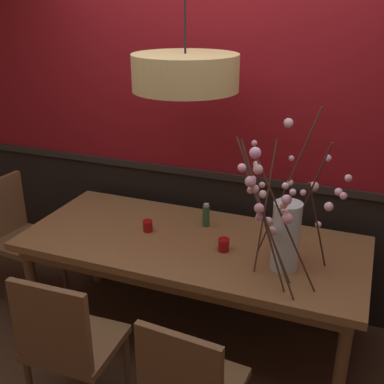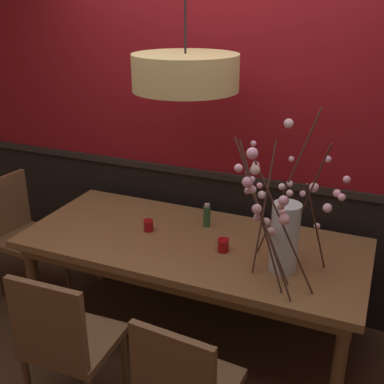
% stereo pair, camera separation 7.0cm
% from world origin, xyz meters
% --- Properties ---
extents(ground_plane, '(24.00, 24.00, 0.00)m').
position_xyz_m(ground_plane, '(0.00, 0.00, 0.00)').
color(ground_plane, '#4C3321').
extents(back_wall, '(6.16, 0.14, 2.61)m').
position_xyz_m(back_wall, '(0.00, 0.63, 1.30)').
color(back_wall, black).
rests_on(back_wall, ground).
extents(dining_table, '(2.16, 0.94, 0.75)m').
position_xyz_m(dining_table, '(0.00, 0.00, 0.67)').
color(dining_table, olive).
rests_on(dining_table, ground).
extents(chair_far_side_left, '(0.48, 0.44, 0.92)m').
position_xyz_m(chair_far_side_left, '(-0.28, 0.89, 0.52)').
color(chair_far_side_left, brown).
rests_on(chair_far_side_left, ground).
extents(chair_head_west_end, '(0.47, 0.47, 0.93)m').
position_xyz_m(chair_head_west_end, '(-1.45, 0.03, 0.52)').
color(chair_head_west_end, brown).
rests_on(chair_head_west_end, ground).
extents(chair_far_side_right, '(0.47, 0.43, 0.96)m').
position_xyz_m(chair_far_side_right, '(0.28, 0.92, 0.54)').
color(chair_far_side_right, brown).
rests_on(chair_far_side_right, ground).
extents(chair_near_side_left, '(0.46, 0.44, 0.93)m').
position_xyz_m(chair_near_side_left, '(-0.35, -0.88, 0.53)').
color(chair_near_side_left, brown).
rests_on(chair_near_side_left, ground).
extents(vase_with_blossoms, '(0.59, 0.67, 0.90)m').
position_xyz_m(vase_with_blossoms, '(0.60, -0.14, 1.00)').
color(vase_with_blossoms, silver).
rests_on(vase_with_blossoms, dining_table).
extents(candle_holder_nearer_center, '(0.07, 0.07, 0.08)m').
position_xyz_m(candle_holder_nearer_center, '(0.23, -0.06, 0.79)').
color(candle_holder_nearer_center, '#9E0F14').
rests_on(candle_holder_nearer_center, dining_table).
extents(candle_holder_nearer_edge, '(0.07, 0.07, 0.08)m').
position_xyz_m(candle_holder_nearer_edge, '(-0.31, 0.01, 0.79)').
color(candle_holder_nearer_edge, '#9E0F14').
rests_on(candle_holder_nearer_edge, dining_table).
extents(condiment_bottle, '(0.05, 0.05, 0.16)m').
position_xyz_m(condiment_bottle, '(0.01, 0.23, 0.83)').
color(condiment_bottle, '#2D5633').
rests_on(condiment_bottle, dining_table).
extents(pendant_lamp, '(0.60, 0.60, 0.93)m').
position_xyz_m(pendant_lamp, '(-0.04, 0.01, 1.79)').
color(pendant_lamp, tan).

